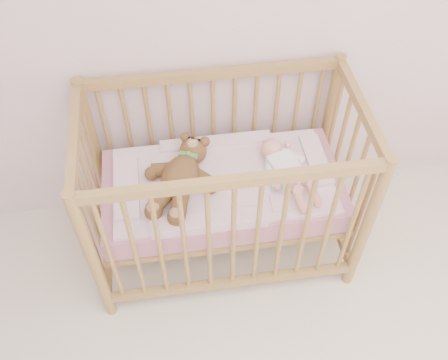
{
  "coord_description": "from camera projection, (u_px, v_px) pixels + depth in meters",
  "views": [
    {
      "loc": [
        -0.37,
        -0.02,
        2.49
      ],
      "look_at": [
        -0.14,
        1.55,
        0.62
      ],
      "focal_mm": 40.0,
      "sensor_mm": 36.0,
      "label": 1
    }
  ],
  "objects": [
    {
      "name": "baby",
      "position": [
        286.0,
        167.0,
        2.49
      ],
      "size": [
        0.38,
        0.55,
        0.12
      ],
      "primitive_type": null,
      "rotation": [
        0.0,
        0.0,
        0.3
      ],
      "color": "white",
      "rests_on": "blanket"
    },
    {
      "name": "blanket",
      "position": [
        223.0,
        180.0,
        2.53
      ],
      "size": [
        1.1,
        0.58,
        0.06
      ],
      "primitive_type": null,
      "color": "#F4A8C6",
      "rests_on": "mattress"
    },
    {
      "name": "mattress",
      "position": [
        223.0,
        190.0,
        2.59
      ],
      "size": [
        1.22,
        0.62,
        0.13
      ],
      "primitive_type": "cube",
      "color": "pink",
      "rests_on": "crib"
    },
    {
      "name": "crib",
      "position": [
        223.0,
        188.0,
        2.57
      ],
      "size": [
        1.36,
        0.76,
        1.0
      ],
      "primitive_type": null,
      "color": "olive",
      "rests_on": "floor"
    },
    {
      "name": "teddy_bear",
      "position": [
        180.0,
        177.0,
        2.43
      ],
      "size": [
        0.59,
        0.67,
        0.15
      ],
      "primitive_type": null,
      "rotation": [
        0.0,
        0.0,
        -0.43
      ],
      "color": "brown",
      "rests_on": "blanket"
    }
  ]
}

